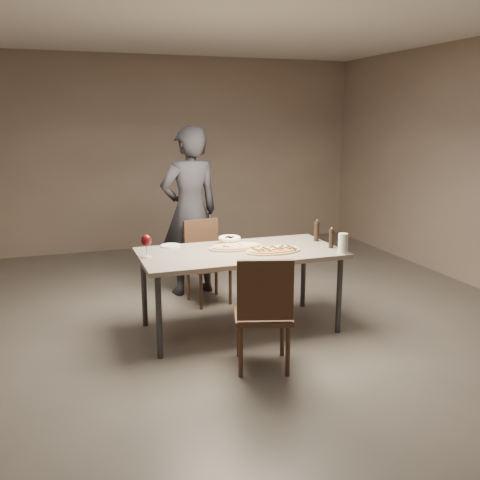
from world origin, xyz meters
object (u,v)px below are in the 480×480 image
object	(u,v)px
dining_table	(240,257)
pepper_mill_left	(317,231)
chair_far	(205,256)
carafe	(343,243)
diner	(190,212)
zucchini_pizza	(273,250)
ham_pizza	(236,247)
bread_basket	(230,240)
chair_near	(264,308)

from	to	relation	value
dining_table	pepper_mill_left	size ratio (longest dim) A/B	8.54
pepper_mill_left	chair_far	distance (m)	1.25
carafe	chair_far	size ratio (longest dim) A/B	0.21
carafe	diner	xyz separation A→B (m)	(-0.99, 1.58, 0.08)
zucchini_pizza	chair_far	xyz separation A→B (m)	(-0.35, 1.03, -0.28)
ham_pizza	bread_basket	bearing A→B (deg)	74.01
chair_near	diner	bearing A→B (deg)	108.37
zucchini_pizza	carafe	world-z (taller)	carafe
pepper_mill_left	chair_near	bearing A→B (deg)	-133.62
pepper_mill_left	carafe	size ratio (longest dim) A/B	1.18
zucchini_pizza	diner	bearing A→B (deg)	83.57
chair_far	diner	world-z (taller)	diner
pepper_mill_left	chair_near	xyz separation A→B (m)	(-0.94, -0.98, -0.33)
carafe	zucchini_pizza	bearing A→B (deg)	156.23
dining_table	diner	distance (m)	1.23
chair_near	diner	size ratio (longest dim) A/B	0.50
chair_far	pepper_mill_left	bearing A→B (deg)	130.62
diner	chair_near	bearing A→B (deg)	80.99
diner	bread_basket	bearing A→B (deg)	88.84
ham_pizza	diner	distance (m)	1.13
dining_table	diner	size ratio (longest dim) A/B	0.98
bread_basket	chair_far	bearing A→B (deg)	96.49
ham_pizza	chair_far	distance (m)	0.85
carafe	diner	distance (m)	1.87
ham_pizza	carafe	bearing A→B (deg)	-47.76
bread_basket	chair_far	world-z (taller)	chair_far
bread_basket	pepper_mill_left	distance (m)	0.85
ham_pizza	pepper_mill_left	size ratio (longest dim) A/B	2.43
zucchini_pizza	chair_far	bearing A→B (deg)	84.39
bread_basket	diner	xyz separation A→B (m)	(-0.15, 0.92, 0.13)
ham_pizza	chair_far	size ratio (longest dim) A/B	0.59
chair_near	diner	world-z (taller)	diner
zucchini_pizza	chair_far	distance (m)	1.12
ham_pizza	carafe	xyz separation A→B (m)	(0.83, -0.48, 0.07)
zucchini_pizza	diner	world-z (taller)	diner
dining_table	diner	xyz separation A→B (m)	(-0.16, 1.20, 0.23)
dining_table	carafe	size ratio (longest dim) A/B	10.08
bread_basket	carafe	bearing A→B (deg)	-37.97
zucchini_pizza	ham_pizza	distance (m)	0.35
pepper_mill_left	diner	size ratio (longest dim) A/B	0.11
chair_far	diner	size ratio (longest dim) A/B	0.47
dining_table	chair_far	distance (m)	0.92
pepper_mill_left	carafe	world-z (taller)	pepper_mill_left
pepper_mill_left	chair_near	distance (m)	1.40
chair_near	zucchini_pizza	bearing A→B (deg)	79.49
bread_basket	diner	size ratio (longest dim) A/B	0.11
dining_table	pepper_mill_left	distance (m)	0.85
zucchini_pizza	bread_basket	world-z (taller)	bread_basket
ham_pizza	bread_basket	distance (m)	0.18
bread_basket	pepper_mill_left	world-z (taller)	pepper_mill_left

